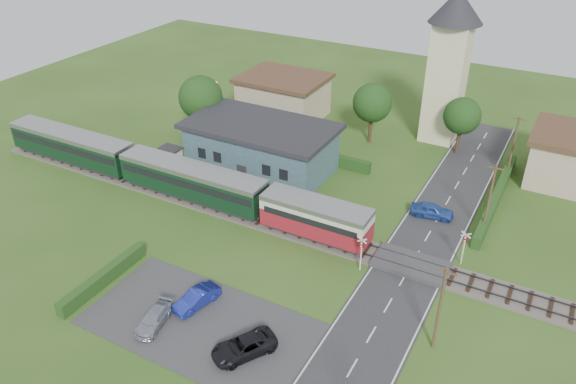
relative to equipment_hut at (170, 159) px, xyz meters
The scene contains 31 objects.
ground 18.82m from the equipment_hut, 16.11° to the right, with size 120.00×120.00×0.00m, color #2D4C19.
railway_track 18.36m from the equipment_hut, 10.08° to the right, with size 76.00×3.20×0.49m.
road 28.53m from the equipment_hut, 10.52° to the right, with size 6.00×70.00×0.05m, color #28282B.
car_park 23.90m from the equipment_hut, 46.19° to the right, with size 17.00×9.00×0.08m, color #333335.
crossing_deck 28.22m from the equipment_hut, ahead, with size 6.20×3.40×0.45m, color #333335.
platform 8.14m from the equipment_hut, ahead, with size 30.00×3.00×0.45m, color gray.
equipment_hut is the anchor object (origin of this frame).
station_building 9.92m from the equipment_hut, 35.92° to the left, with size 16.00×9.00×5.30m.
train 3.96m from the equipment_hut, 54.40° to the right, with size 43.20×2.90×3.40m.
church_tower 33.48m from the equipment_hut, 44.75° to the left, with size 6.00×6.00×17.60m.
house_west 20.05m from the equipment_hut, 81.38° to the left, with size 10.80×8.80×5.50m.
house_east 42.41m from the equipment_hut, 26.32° to the left, with size 8.80×8.80×5.50m.
hedge_carpark 18.61m from the equipment_hut, 67.85° to the right, with size 0.80×9.00×1.20m, color #193814.
hedge_roadside 33.98m from the equipment_hut, 18.54° to the left, with size 0.80×18.00×1.20m, color #193814.
hedge_station 13.09m from the equipment_hut, 52.16° to the left, with size 22.00×0.80×1.30m, color #193814.
tree_a 9.73m from the equipment_hut, 102.80° to the left, with size 5.20×5.20×8.00m.
tree_b 24.16m from the equipment_hut, 48.05° to the left, with size 4.60×4.60×7.34m.
tree_c 32.81m from the equipment_hut, 37.29° to the left, with size 4.20×4.20×6.78m.
utility_pole_b 34.14m from the equipment_hut, 19.18° to the right, with size 1.40×0.22×7.00m.
utility_pole_c 32.61m from the equipment_hut, ahead, with size 1.40×0.22×7.00m.
utility_pole_d 36.37m from the equipment_hut, 27.55° to the left, with size 1.40×0.22×7.00m.
crossing_signal_near 25.04m from the equipment_hut, 12.94° to the right, with size 0.84×0.28×3.28m.
crossing_signal_far 31.61m from the equipment_hut, ahead, with size 0.84×0.28×3.28m.
streetlamp_west 15.39m from the equipment_hut, 105.12° to the left, with size 0.30×0.30×5.15m.
streetlamp_east 40.41m from the equipment_hut, 32.67° to the left, with size 0.30×0.30×5.15m.
car_on_road 27.82m from the equipment_hut, 10.62° to the left, with size 1.62×4.04×1.38m, color #294DA9.
car_park_blue 21.84m from the equipment_hut, 46.02° to the right, with size 1.37×3.92×1.29m, color navy.
car_park_silver 23.33m from the equipment_hut, 54.16° to the right, with size 1.56×3.85×1.12m, color #9498A8.
car_park_dark 27.68m from the equipment_hut, 40.85° to the right, with size 2.11×4.58×1.27m, color black.
pedestrian_near 14.06m from the equipment_hut, ahead, with size 0.66×0.43×1.81m, color gray.
pedestrian_far 1.29m from the equipment_hut, 11.10° to the right, with size 0.92×0.72×1.90m, color gray.
Camera 1 is at (18.83, -35.70, 29.53)m, focal length 35.00 mm.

